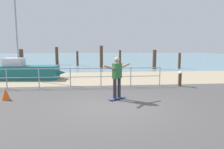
{
  "coord_description": "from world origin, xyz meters",
  "views": [
    {
      "loc": [
        -0.77,
        -7.17,
        2.15
      ],
      "look_at": [
        0.1,
        2.0,
        0.9
      ],
      "focal_mm": 33.27,
      "sensor_mm": 36.0,
      "label": 1
    }
  ],
  "objects_px": {
    "skateboard": "(117,98)",
    "sailboat": "(26,71)",
    "traffic_cone": "(6,94)",
    "bollard_short": "(180,80)",
    "skateboarder": "(117,75)",
    "seagull": "(180,72)"
  },
  "relations": [
    {
      "from": "skateboarder",
      "to": "seagull",
      "type": "relative_size",
      "value": 3.39
    },
    {
      "from": "skateboard",
      "to": "seagull",
      "type": "bearing_deg",
      "value": 33.59
    },
    {
      "from": "skateboard",
      "to": "bollard_short",
      "type": "relative_size",
      "value": 1.08
    },
    {
      "from": "skateboard",
      "to": "sailboat",
      "type": "bearing_deg",
      "value": 132.47
    },
    {
      "from": "skateboarder",
      "to": "bollard_short",
      "type": "relative_size",
      "value": 2.36
    },
    {
      "from": "skateboard",
      "to": "skateboarder",
      "type": "bearing_deg",
      "value": -104.04
    },
    {
      "from": "traffic_cone",
      "to": "skateboard",
      "type": "bearing_deg",
      "value": -4.32
    },
    {
      "from": "skateboard",
      "to": "traffic_cone",
      "type": "xyz_separation_m",
      "value": [
        -4.45,
        0.34,
        0.18
      ]
    },
    {
      "from": "sailboat",
      "to": "skateboarder",
      "type": "bearing_deg",
      "value": -47.53
    },
    {
      "from": "seagull",
      "to": "traffic_cone",
      "type": "height_order",
      "value": "seagull"
    },
    {
      "from": "bollard_short",
      "to": "traffic_cone",
      "type": "height_order",
      "value": "bollard_short"
    },
    {
      "from": "bollard_short",
      "to": "seagull",
      "type": "bearing_deg",
      "value": -92.64
    },
    {
      "from": "sailboat",
      "to": "bollard_short",
      "type": "xyz_separation_m",
      "value": [
        9.01,
        -3.32,
        -0.17
      ]
    },
    {
      "from": "sailboat",
      "to": "skateboarder",
      "type": "relative_size",
      "value": 3.24
    },
    {
      "from": "sailboat",
      "to": "seagull",
      "type": "relative_size",
      "value": 10.97
    },
    {
      "from": "skateboarder",
      "to": "seagull",
      "type": "height_order",
      "value": "skateboarder"
    },
    {
      "from": "sailboat",
      "to": "skateboarder",
      "type": "distance_m",
      "value": 7.87
    },
    {
      "from": "skateboard",
      "to": "bollard_short",
      "type": "xyz_separation_m",
      "value": [
        3.71,
        2.48,
        0.28
      ]
    },
    {
      "from": "seagull",
      "to": "skateboard",
      "type": "bearing_deg",
      "value": -146.41
    },
    {
      "from": "skateboarder",
      "to": "skateboard",
      "type": "bearing_deg",
      "value": 75.96
    },
    {
      "from": "sailboat",
      "to": "traffic_cone",
      "type": "xyz_separation_m",
      "value": [
        0.86,
        -5.46,
        -0.27
      ]
    },
    {
      "from": "skateboarder",
      "to": "traffic_cone",
      "type": "relative_size",
      "value": 3.3
    }
  ]
}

